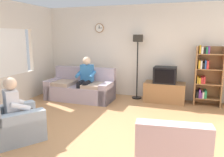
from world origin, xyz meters
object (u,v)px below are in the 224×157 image
Objects in this scene: couch at (81,89)px; tv at (165,75)px; bookshelf at (206,75)px; person_in_left_armchair at (17,106)px; floor_lamp at (138,49)px; person_on_couch at (86,77)px; tv_stand at (164,92)px; armchair_near_window at (13,124)px.

tv is (2.32, 0.50, 0.45)m from couch.
person_in_left_armchair is at bearing -135.75° from bookshelf.
person_on_couch is at bearing -150.79° from floor_lamp.
armchair_near_window is at bearing -125.57° from tv_stand.
person_in_left_armchair is (-2.24, -3.14, 0.33)m from tv_stand.
tv_stand is (2.32, 0.52, -0.04)m from couch.
bookshelf is 3.23m from person_on_couch.
armchair_near_window is (-2.30, -3.19, -0.48)m from tv.
person_in_left_armchair reaches higher than couch.
floor_lamp is (-1.85, 0.03, 0.64)m from bookshelf.
floor_lamp is at bearing 22.18° from couch.
bookshelf is 1.34× the size of armchair_near_window.
tv_stand is 0.49m from tv.
couch and armchair_near_window have the same top height.
bookshelf is (3.37, 0.59, 0.50)m from couch.
person_in_left_armchair is (0.05, 0.07, 0.32)m from armchair_near_window.
floor_lamp is at bearing 172.97° from tv_stand.
armchair_near_window is 2.62m from person_on_couch.
floor_lamp is at bearing 65.71° from armchair_near_window.
person_in_left_armchair is at bearing 54.42° from armchair_near_window.
tv_stand is at bearing -7.03° from floor_lamp.
tv reaches higher than tv_stand.
bookshelf is at bearing 44.25° from person_in_left_armchair.
tv_stand is 0.59× the size of floor_lamp.
armchair_near_window is 1.05× the size of person_in_left_armchair.
couch is at bearing 90.52° from armchair_near_window.
person_on_couch is at bearing -163.96° from tv.
floor_lamp reaches higher than bookshelf.
couch is 3.17× the size of tv.
armchair_near_window is at bearing -94.20° from person_on_couch.
armchair_near_window is 0.33m from person_in_left_armchair.
floor_lamp reaches higher than person_in_left_armchair.
floor_lamp is at bearing 171.26° from tv.
bookshelf reaches higher than tv.
bookshelf is at bearing 5.13° from tv.
floor_lamp reaches higher than tv.
floor_lamp is at bearing 66.00° from person_in_left_armchair.
person_on_couch is (-1.30, -0.73, -0.75)m from floor_lamp.
bookshelf is 4.60m from person_in_left_armchair.
tv reaches higher than couch.
couch is 1.03× the size of floor_lamp.
armchair_near_window is (-3.34, -3.28, -0.52)m from bookshelf.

